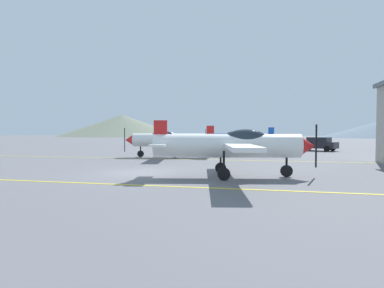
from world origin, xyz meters
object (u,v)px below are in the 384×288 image
object	(u,v)px
airplane_far	(240,138)
car_sedan	(318,144)
airplane_near	(233,145)
airplane_mid	(170,139)

from	to	relation	value
airplane_far	car_sedan	xyz separation A→B (m)	(9.09, 2.51, -0.72)
airplane_near	car_sedan	xyz separation A→B (m)	(8.33, 23.47, -0.72)
airplane_near	airplane_mid	world-z (taller)	same
airplane_mid	car_sedan	bearing A→B (deg)	40.66
airplane_mid	car_sedan	size ratio (longest dim) A/B	2.03
airplane_far	car_sedan	size ratio (longest dim) A/B	2.03
car_sedan	airplane_mid	bearing A→B (deg)	-139.34
car_sedan	airplane_far	bearing A→B (deg)	-164.58
airplane_mid	car_sedan	world-z (taller)	airplane_mid
airplane_near	airplane_far	size ratio (longest dim) A/B	1.00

